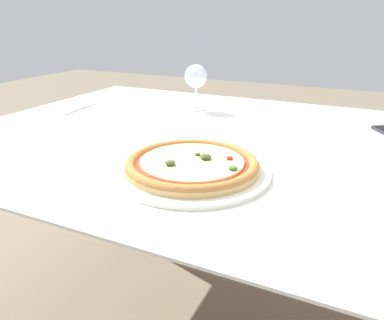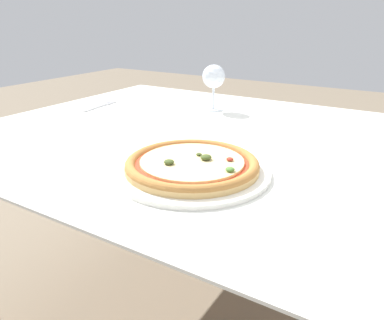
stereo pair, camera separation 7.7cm
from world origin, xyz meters
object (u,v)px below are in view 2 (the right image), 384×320
at_px(pizza_plate, 192,166).
at_px(fork, 100,106).
at_px(dining_table, 231,165).
at_px(wine_glass_far_right, 214,78).

relative_size(pizza_plate, fork, 1.93).
distance_m(dining_table, fork, 0.59).
relative_size(pizza_plate, wine_glass_far_right, 2.11).
bearing_deg(pizza_plate, fork, 150.08).
bearing_deg(fork, wine_glass_far_right, 24.34).
height_order(pizza_plate, fork, pizza_plate).
bearing_deg(dining_table, fork, 170.33).
bearing_deg(fork, pizza_plate, -29.92).
distance_m(dining_table, wine_glass_far_right, 0.38).
bearing_deg(fork, dining_table, -9.67).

